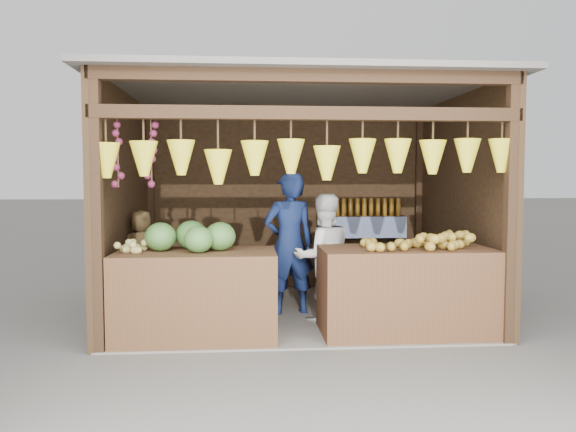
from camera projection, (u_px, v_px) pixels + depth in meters
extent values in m
plane|color=#514F49|center=(296.00, 312.00, 6.73)|extent=(80.00, 80.00, 0.00)
cube|color=slate|center=(296.00, 312.00, 6.73)|extent=(4.00, 3.00, 0.02)
cube|color=black|center=(287.00, 200.00, 8.14)|extent=(4.00, 0.06, 2.60)
cube|color=black|center=(124.00, 205.00, 6.50)|extent=(0.06, 3.00, 2.60)
cube|color=black|center=(460.00, 204.00, 6.79)|extent=(0.06, 3.00, 2.60)
cube|color=#605B54|center=(296.00, 91.00, 6.56)|extent=(4.30, 3.30, 0.06)
cube|color=black|center=(96.00, 212.00, 5.07)|extent=(0.11, 0.11, 2.60)
cube|color=black|center=(511.00, 210.00, 5.35)|extent=(0.11, 0.11, 2.60)
cube|color=black|center=(150.00, 200.00, 7.93)|extent=(0.11, 0.11, 2.60)
cube|color=black|center=(419.00, 200.00, 8.22)|extent=(0.11, 0.11, 2.60)
cube|color=black|center=(310.00, 113.00, 5.15)|extent=(4.00, 0.12, 0.12)
cube|color=black|center=(310.00, 76.00, 5.13)|extent=(4.00, 0.12, 0.12)
cube|color=#382314|center=(361.00, 217.00, 8.03)|extent=(1.25, 0.30, 0.05)
cube|color=#382314|center=(320.00, 254.00, 8.02)|extent=(0.05, 0.28, 1.05)
cube|color=#382314|center=(400.00, 253.00, 8.11)|extent=(0.05, 0.28, 1.05)
cube|color=blue|center=(363.00, 227.00, 7.88)|extent=(1.25, 0.02, 0.30)
cube|color=#482D18|center=(196.00, 296.00, 5.57)|extent=(1.58, 0.85, 0.88)
cube|color=#4A2A18|center=(406.00, 291.00, 5.75)|extent=(1.75, 0.85, 0.89)
cube|color=black|center=(143.00, 304.00, 6.57)|extent=(0.29, 0.29, 0.27)
imported|color=navy|center=(289.00, 244.00, 6.58)|extent=(0.68, 0.51, 1.68)
imported|color=white|center=(323.00, 258.00, 6.29)|extent=(0.78, 0.65, 1.43)
imported|color=brown|center=(142.00, 251.00, 6.53)|extent=(0.49, 0.34, 0.97)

